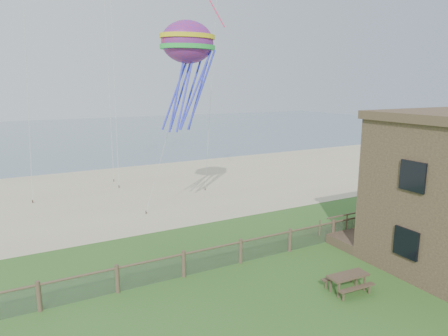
{
  "coord_description": "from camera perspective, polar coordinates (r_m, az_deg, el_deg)",
  "views": [
    {
      "loc": [
        -9.35,
        -9.69,
        8.57
      ],
      "look_at": [
        0.15,
        8.0,
        4.4
      ],
      "focal_mm": 32.0,
      "sensor_mm": 36.0,
      "label": 1
    }
  ],
  "objects": [
    {
      "name": "chainlink_fence",
      "position": [
        19.94,
        2.39,
        -11.98
      ],
      "size": [
        36.2,
        0.2,
        1.25
      ],
      "primitive_type": null,
      "color": "#4A3429",
      "rests_on": "ground"
    },
    {
      "name": "picnic_table",
      "position": [
        18.31,
        17.25,
        -15.41
      ],
      "size": [
        1.86,
        1.45,
        0.75
      ],
      "primitive_type": null,
      "rotation": [
        0.0,
        0.0,
        -0.06
      ],
      "color": "brown",
      "rests_on": "ground"
    },
    {
      "name": "octopus_kite",
      "position": [
        24.22,
        -5.12,
        13.31
      ],
      "size": [
        3.87,
        3.18,
        6.91
      ],
      "primitive_type": null,
      "rotation": [
        0.0,
        0.0,
        0.27
      ],
      "color": "red"
    },
    {
      "name": "motel_deck",
      "position": [
        28.0,
        27.27,
        -6.89
      ],
      "size": [
        15.0,
        2.0,
        0.5
      ],
      "primitive_type": "cube",
      "color": "brown",
      "rests_on": "ground"
    },
    {
      "name": "ground",
      "position": [
        15.96,
        14.2,
        -21.13
      ],
      "size": [
        160.0,
        160.0,
        0.0
      ],
      "primitive_type": "plane",
      "color": "#325B1F",
      "rests_on": "ground"
    },
    {
      "name": "sand_beach",
      "position": [
        34.13,
        -11.44,
        -3.02
      ],
      "size": [
        72.0,
        20.0,
        0.02
      ],
      "primitive_type": "cube",
      "color": "#BEAC89",
      "rests_on": "ground"
    },
    {
      "name": "ocean",
      "position": [
        76.74,
        -21.13,
        4.55
      ],
      "size": [
        160.0,
        68.0,
        0.02
      ],
      "primitive_type": "cube",
      "color": "slate",
      "rests_on": "ground"
    }
  ]
}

